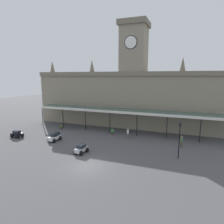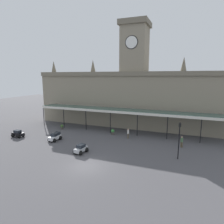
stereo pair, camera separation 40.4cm
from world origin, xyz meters
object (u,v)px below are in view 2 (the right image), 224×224
(car_silver_sedan, at_px, (81,149))
(pedestrian_near_entrance, at_px, (182,141))
(planter_forecourt_centre, at_px, (113,132))
(planter_by_canopy, at_px, (62,127))
(victorian_lamppost, at_px, (179,136))
(pedestrian_beside_cars, at_px, (128,133))
(car_black_sedan, at_px, (18,134))
(car_white_estate, at_px, (55,137))

(car_silver_sedan, xyz_separation_m, pedestrian_near_entrance, (12.64, 7.28, 0.41))
(planter_forecourt_centre, relative_size, planter_by_canopy, 1.00)
(car_silver_sedan, distance_m, planter_forecourt_centre, 9.61)
(victorian_lamppost, height_order, planter_by_canopy, victorian_lamppost)
(car_silver_sedan, xyz_separation_m, victorian_lamppost, (12.39, 2.76, 2.47))
(pedestrian_beside_cars, bearing_deg, victorian_lamppost, -34.32)
(car_black_sedan, xyz_separation_m, car_white_estate, (7.17, 0.74, 0.06))
(pedestrian_near_entrance, xyz_separation_m, planter_by_canopy, (-22.26, 1.87, -0.42))
(car_silver_sedan, xyz_separation_m, car_black_sedan, (-13.70, 2.25, 0.00))
(car_white_estate, bearing_deg, car_silver_sedan, -24.57)
(car_black_sedan, distance_m, car_white_estate, 7.21)
(pedestrian_near_entrance, bearing_deg, victorian_lamppost, -93.14)
(pedestrian_near_entrance, relative_size, planter_by_canopy, 1.74)
(pedestrian_beside_cars, distance_m, victorian_lamppost, 10.21)
(car_white_estate, height_order, pedestrian_beside_cars, pedestrian_beside_cars)
(car_black_sedan, bearing_deg, car_silver_sedan, -9.33)
(planter_by_canopy, bearing_deg, pedestrian_near_entrance, -4.79)
(planter_forecourt_centre, bearing_deg, car_silver_sedan, -95.53)
(pedestrian_beside_cars, distance_m, pedestrian_near_entrance, 8.58)
(car_silver_sedan, distance_m, car_white_estate, 7.18)
(pedestrian_beside_cars, distance_m, planter_by_canopy, 13.78)
(pedestrian_beside_cars, relative_size, pedestrian_near_entrance, 1.00)
(car_black_sedan, distance_m, pedestrian_beside_cars, 18.87)
(car_silver_sedan, relative_size, car_black_sedan, 1.04)
(victorian_lamppost, bearing_deg, pedestrian_beside_cars, 145.68)
(victorian_lamppost, xyz_separation_m, planter_by_canopy, (-22.01, 6.38, -2.49))
(car_black_sedan, height_order, victorian_lamppost, victorian_lamppost)
(car_black_sedan, bearing_deg, planter_by_canopy, 59.35)
(planter_by_canopy, bearing_deg, victorian_lamppost, -16.17)
(pedestrian_beside_cars, xyz_separation_m, planter_by_canopy, (-13.75, 0.75, -0.42))
(victorian_lamppost, xyz_separation_m, planter_forecourt_centre, (-11.46, 6.81, -2.49))
(victorian_lamppost, bearing_deg, car_silver_sedan, -167.44)
(car_white_estate, xyz_separation_m, planter_by_canopy, (-3.09, 6.16, -0.07))
(pedestrian_near_entrance, height_order, victorian_lamppost, victorian_lamppost)
(car_white_estate, xyz_separation_m, pedestrian_beside_cars, (10.66, 5.41, 0.34))
(car_silver_sedan, xyz_separation_m, car_white_estate, (-6.53, 2.99, 0.06))
(car_black_sedan, xyz_separation_m, victorian_lamppost, (26.09, 0.51, 2.47))
(pedestrian_near_entrance, relative_size, planter_forecourt_centre, 1.74)
(car_silver_sedan, xyz_separation_m, pedestrian_beside_cars, (4.13, 8.40, 0.41))
(car_black_sedan, relative_size, pedestrian_beside_cars, 1.23)
(planter_forecourt_centre, bearing_deg, pedestrian_near_entrance, -11.07)
(car_silver_sedan, relative_size, car_white_estate, 0.95)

